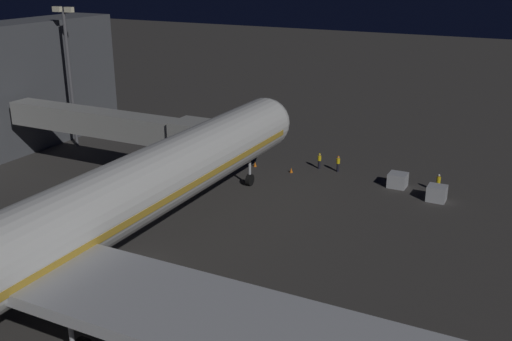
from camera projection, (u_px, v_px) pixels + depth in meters
name	position (u px, v px, depth m)	size (l,w,h in m)	color
ground_plane	(132.00, 266.00, 44.55)	(320.00, 320.00, 0.00)	#383533
airliner_at_gate	(31.00, 247.00, 35.18)	(59.34, 68.41, 20.07)	silver
jet_bridge	(118.00, 126.00, 60.72)	(24.46, 3.40, 7.28)	#9E9E99
apron_floodlight_mast	(69.00, 67.00, 70.50)	(2.90, 0.50, 16.67)	#59595E
baggage_container_near_belt	(437.00, 193.00, 56.54)	(1.76, 1.60, 1.50)	#B7BABF
baggage_container_mid_row	(398.00, 180.00, 60.04)	(1.80, 1.74, 1.44)	#B7BABF
ground_crew_near_nose_gear	(338.00, 163.00, 64.28)	(0.40, 0.40, 1.80)	black
ground_crew_by_belt_loader	(438.00, 182.00, 58.62)	(0.40, 0.40, 1.87)	black
ground_crew_walking_aft	(319.00, 160.00, 65.24)	(0.40, 0.40, 1.78)	black
traffic_cone_nose_port	(291.00, 170.00, 64.26)	(0.36, 0.36, 0.55)	orange
traffic_cone_nose_starboard	(255.00, 164.00, 66.13)	(0.36, 0.36, 0.55)	orange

